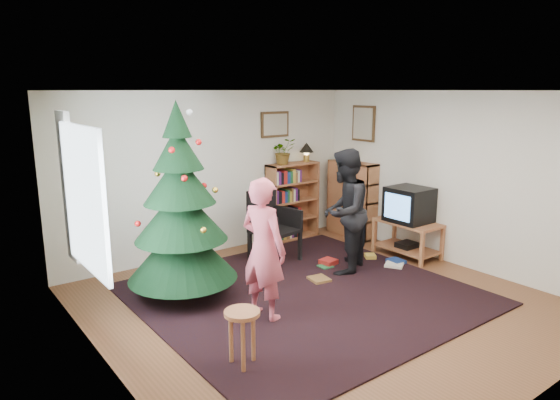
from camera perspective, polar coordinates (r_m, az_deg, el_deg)
floor at (r=6.15m, az=4.65°, el=-11.63°), size 5.00×5.00×0.00m
ceiling at (r=5.61m, az=5.11°, el=12.35°), size 5.00×5.00×0.00m
wall_back at (r=7.76m, az=-7.54°, el=3.06°), size 5.00×0.02×2.50m
wall_front at (r=4.30m, az=27.79°, el=-6.04°), size 5.00×0.02×2.50m
wall_left at (r=4.53m, az=-19.48°, el=-4.38°), size 0.02×5.00×2.50m
wall_right at (r=7.62m, az=19.03°, el=2.31°), size 0.02×5.00×2.50m
rug at (r=6.35m, az=2.83°, el=-10.69°), size 3.80×3.60×0.02m
window_pane at (r=5.04m, az=-21.46°, el=0.06°), size 0.04×1.20×1.40m
curtain at (r=5.72m, az=-23.01°, el=1.32°), size 0.06×0.35×1.60m
picture_back at (r=8.28m, az=-0.59°, el=8.63°), size 0.55×0.03×0.42m
picture_right at (r=8.61m, az=9.53°, el=8.62°), size 0.03×0.50×0.60m
christmas_tree at (r=6.07m, az=-11.26°, el=-2.15°), size 1.32×1.32×2.40m
bookshelf_back at (r=8.52m, az=1.44°, el=-0.00°), size 0.95×0.30×1.30m
bookshelf_right at (r=8.75m, az=8.22°, el=0.21°), size 0.30×0.95×1.30m
tv_stand at (r=7.90m, az=14.36°, el=-3.92°), size 0.54×0.97×0.55m
crt_tv at (r=7.78m, az=14.54°, el=-0.51°), size 0.56×0.60×0.52m
armchair at (r=7.42m, az=-1.13°, el=-2.55°), size 0.69×0.69×1.07m
stool at (r=4.69m, az=-4.34°, el=-13.91°), size 0.33×0.33×0.55m
person_standing at (r=5.49m, az=-1.89°, el=-5.63°), size 0.51×0.66×1.60m
person_by_chair at (r=6.92m, az=7.36°, el=-1.33°), size 1.06×0.98×1.73m
potted_plant at (r=8.26m, az=0.38°, el=5.59°), size 0.45×0.41×0.43m
table_lamp at (r=8.57m, az=3.05°, el=5.87°), size 0.25×0.25×0.33m
floor_clutter at (r=7.25m, az=7.30°, el=-7.52°), size 2.10×0.95×0.08m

